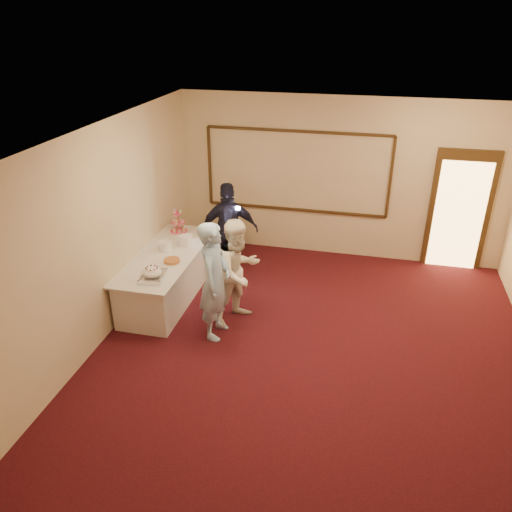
{
  "coord_description": "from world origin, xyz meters",
  "views": [
    {
      "loc": [
        0.54,
        -5.47,
        4.33
      ],
      "look_at": [
        -0.93,
        0.75,
        1.15
      ],
      "focal_mm": 35.0,
      "sensor_mm": 36.0,
      "label": 1
    }
  ],
  "objects_px": {
    "tart": "(172,261)",
    "woman": "(238,271)",
    "cupcake_stand": "(178,223)",
    "plate_stack_a": "(165,247)",
    "buffet_table": "(168,275)",
    "pavlova_tray": "(152,274)",
    "guest": "(229,231)",
    "man": "(215,281)",
    "plate_stack_b": "(185,241)"
  },
  "relations": [
    {
      "from": "pavlova_tray",
      "to": "plate_stack_b",
      "type": "distance_m",
      "value": 1.19
    },
    {
      "from": "pavlova_tray",
      "to": "cupcake_stand",
      "type": "xyz_separation_m",
      "value": [
        -0.26,
        1.72,
        0.09
      ]
    },
    {
      "from": "pavlova_tray",
      "to": "woman",
      "type": "bearing_deg",
      "value": 18.75
    },
    {
      "from": "plate_stack_b",
      "to": "man",
      "type": "xyz_separation_m",
      "value": [
        0.91,
        -1.25,
        0.03
      ]
    },
    {
      "from": "plate_stack_a",
      "to": "tart",
      "type": "distance_m",
      "value": 0.45
    },
    {
      "from": "plate_stack_a",
      "to": "tart",
      "type": "xyz_separation_m",
      "value": [
        0.26,
        -0.37,
        -0.05
      ]
    },
    {
      "from": "woman",
      "to": "plate_stack_a",
      "type": "bearing_deg",
      "value": 102.69
    },
    {
      "from": "buffet_table",
      "to": "tart",
      "type": "relative_size",
      "value": 8.24
    },
    {
      "from": "buffet_table",
      "to": "woman",
      "type": "height_order",
      "value": "woman"
    },
    {
      "from": "plate_stack_a",
      "to": "woman",
      "type": "bearing_deg",
      "value": -20.17
    },
    {
      "from": "guest",
      "to": "pavlova_tray",
      "type": "bearing_deg",
      "value": 49.29
    },
    {
      "from": "plate_stack_a",
      "to": "tart",
      "type": "height_order",
      "value": "plate_stack_a"
    },
    {
      "from": "plate_stack_b",
      "to": "plate_stack_a",
      "type": "bearing_deg",
      "value": -130.44
    },
    {
      "from": "buffet_table",
      "to": "woman",
      "type": "relative_size",
      "value": 1.47
    },
    {
      "from": "plate_stack_a",
      "to": "plate_stack_b",
      "type": "height_order",
      "value": "plate_stack_b"
    },
    {
      "from": "buffet_table",
      "to": "man",
      "type": "height_order",
      "value": "man"
    },
    {
      "from": "cupcake_stand",
      "to": "guest",
      "type": "relative_size",
      "value": 0.26
    },
    {
      "from": "plate_stack_b",
      "to": "tart",
      "type": "height_order",
      "value": "plate_stack_b"
    },
    {
      "from": "cupcake_stand",
      "to": "woman",
      "type": "distance_m",
      "value": 1.96
    },
    {
      "from": "pavlova_tray",
      "to": "guest",
      "type": "height_order",
      "value": "guest"
    },
    {
      "from": "buffet_table",
      "to": "plate_stack_a",
      "type": "distance_m",
      "value": 0.48
    },
    {
      "from": "guest",
      "to": "tart",
      "type": "bearing_deg",
      "value": 44.37
    },
    {
      "from": "tart",
      "to": "guest",
      "type": "relative_size",
      "value": 0.17
    },
    {
      "from": "plate_stack_b",
      "to": "guest",
      "type": "relative_size",
      "value": 0.12
    },
    {
      "from": "woman",
      "to": "guest",
      "type": "relative_size",
      "value": 0.95
    },
    {
      "from": "buffet_table",
      "to": "tart",
      "type": "bearing_deg",
      "value": -51.83
    },
    {
      "from": "buffet_table",
      "to": "man",
      "type": "distance_m",
      "value": 1.47
    },
    {
      "from": "tart",
      "to": "man",
      "type": "xyz_separation_m",
      "value": [
        0.89,
        -0.6,
        0.09
      ]
    },
    {
      "from": "tart",
      "to": "woman",
      "type": "height_order",
      "value": "woman"
    },
    {
      "from": "tart",
      "to": "woman",
      "type": "distance_m",
      "value": 1.11
    },
    {
      "from": "buffet_table",
      "to": "cupcake_stand",
      "type": "xyz_separation_m",
      "value": [
        -0.15,
        0.93,
        0.54
      ]
    },
    {
      "from": "cupcake_stand",
      "to": "plate_stack_a",
      "type": "xyz_separation_m",
      "value": [
        0.09,
        -0.81,
        -0.08
      ]
    },
    {
      "from": "plate_stack_b",
      "to": "tart",
      "type": "relative_size",
      "value": 0.72
    },
    {
      "from": "plate_stack_a",
      "to": "woman",
      "type": "distance_m",
      "value": 1.46
    },
    {
      "from": "plate_stack_a",
      "to": "woman",
      "type": "height_order",
      "value": "woman"
    },
    {
      "from": "cupcake_stand",
      "to": "guest",
      "type": "height_order",
      "value": "guest"
    },
    {
      "from": "man",
      "to": "woman",
      "type": "distance_m",
      "value": 0.51
    },
    {
      "from": "man",
      "to": "woman",
      "type": "height_order",
      "value": "man"
    },
    {
      "from": "buffet_table",
      "to": "cupcake_stand",
      "type": "height_order",
      "value": "cupcake_stand"
    },
    {
      "from": "buffet_table",
      "to": "guest",
      "type": "distance_m",
      "value": 1.31
    },
    {
      "from": "cupcake_stand",
      "to": "plate_stack_b",
      "type": "bearing_deg",
      "value": -58.51
    },
    {
      "from": "pavlova_tray",
      "to": "cupcake_stand",
      "type": "height_order",
      "value": "cupcake_stand"
    },
    {
      "from": "pavlova_tray",
      "to": "man",
      "type": "distance_m",
      "value": 0.98
    },
    {
      "from": "pavlova_tray",
      "to": "cupcake_stand",
      "type": "distance_m",
      "value": 1.74
    },
    {
      "from": "woman",
      "to": "pavlova_tray",
      "type": "bearing_deg",
      "value": 141.61
    },
    {
      "from": "cupcake_stand",
      "to": "guest",
      "type": "bearing_deg",
      "value": 0.81
    },
    {
      "from": "pavlova_tray",
      "to": "guest",
      "type": "relative_size",
      "value": 0.29
    },
    {
      "from": "pavlova_tray",
      "to": "plate_stack_b",
      "type": "bearing_deg",
      "value": 86.85
    },
    {
      "from": "cupcake_stand",
      "to": "plate_stack_a",
      "type": "distance_m",
      "value": 0.82
    },
    {
      "from": "cupcake_stand",
      "to": "plate_stack_a",
      "type": "relative_size",
      "value": 2.35
    }
  ]
}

